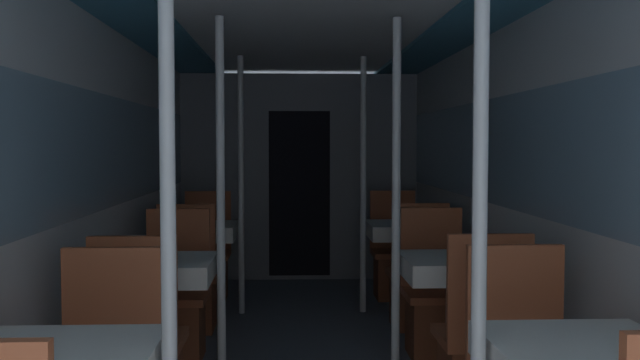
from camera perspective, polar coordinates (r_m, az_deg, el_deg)
wall_left at (r=4.46m, az=-17.35°, el=-1.09°), size 0.05×8.42×2.16m
wall_right at (r=4.53m, az=15.17°, el=-1.00°), size 0.05×8.42×2.16m
ceiling_panel at (r=4.38m, az=-0.97°, el=13.12°), size 2.52×8.42×0.07m
bulkhead_far at (r=7.50m, az=-1.66°, el=0.20°), size 2.47×0.09×2.16m
support_pole_left_0 at (r=2.39m, az=-12.03°, el=-5.48°), size 0.05×0.05×2.16m
dining_table_left_1 at (r=4.29m, az=-12.70°, el=-7.69°), size 0.62×0.62×0.76m
chair_left_far_1 at (r=4.90m, az=-11.50°, el=-10.53°), size 0.43×0.43×0.98m
support_pole_left_1 at (r=4.18m, az=-7.95°, el=-1.87°), size 0.05×0.05×2.16m
dining_table_left_2 at (r=6.07m, az=-9.68°, el=-4.56°), size 0.62×0.62×0.76m
chair_left_near_2 at (r=5.58m, az=-10.36°, el=-8.85°), size 0.43×0.43×0.98m
chair_left_far_2 at (r=6.67m, az=-9.07°, el=-6.92°), size 0.43×0.43×0.98m
support_pole_left_2 at (r=5.99m, az=-6.33°, el=-0.43°), size 0.05×0.05×2.16m
support_pole_right_0 at (r=2.44m, az=12.63°, el=-5.30°), size 0.05×0.05×2.16m
dining_table_right_1 at (r=4.34m, az=10.78°, el=-7.55°), size 0.62×0.62×0.76m
chair_right_far_1 at (r=4.94m, az=9.22°, el=-10.39°), size 0.43×0.43×0.98m
support_pole_right_1 at (r=4.21m, az=6.11°, el=-1.82°), size 0.05×0.05×2.16m
dining_table_right_2 at (r=6.10m, az=6.81°, el=-4.50°), size 0.62×0.62×0.76m
chair_right_near_2 at (r=5.62m, az=7.72°, el=-8.75°), size 0.43×0.43×0.98m
chair_right_far_2 at (r=6.70m, az=6.01°, el=-6.86°), size 0.43×0.43×0.98m
support_pole_right_2 at (r=6.02m, az=3.48°, el=-0.41°), size 0.05×0.05×2.16m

